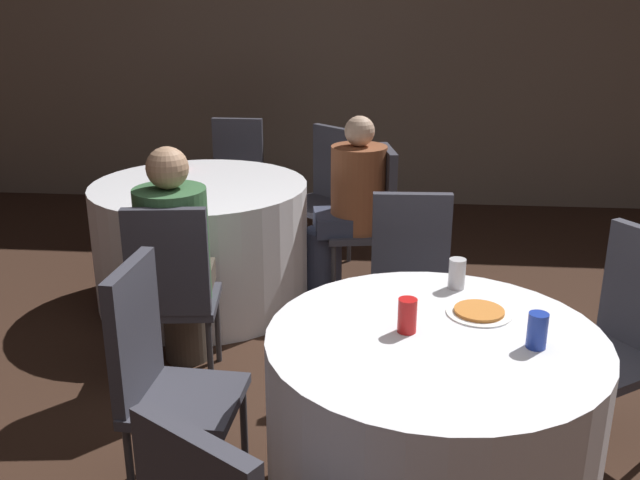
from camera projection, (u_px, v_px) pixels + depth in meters
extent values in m
cube|color=gray|center=(400.00, 46.00, 6.17)|extent=(16.00, 0.06, 2.80)
cylinder|color=silver|center=(430.00, 431.00, 2.55)|extent=(1.17, 1.17, 0.76)
cylinder|color=silver|center=(202.00, 243.00, 4.43)|extent=(1.31, 1.31, 0.76)
cube|color=#383842|center=(606.00, 360.00, 2.95)|extent=(0.56, 0.56, 0.04)
cylinder|color=#333338|center=(604.00, 438.00, 2.81)|extent=(0.03, 0.03, 0.40)
cylinder|color=#333338|center=(540.00, 398.00, 3.09)|extent=(0.03, 0.03, 0.40)
cylinder|color=#333338|center=(595.00, 378.00, 3.24)|extent=(0.03, 0.03, 0.40)
cube|color=#383842|center=(411.00, 312.00, 3.39)|extent=(0.42, 0.42, 0.04)
cube|color=#383842|center=(411.00, 244.00, 3.47)|extent=(0.38, 0.07, 0.51)
cylinder|color=#333338|center=(449.00, 372.00, 3.30)|extent=(0.03, 0.03, 0.40)
cylinder|color=#333338|center=(375.00, 370.00, 3.31)|extent=(0.03, 0.03, 0.40)
cylinder|color=#333338|center=(440.00, 338.00, 3.62)|extent=(0.03, 0.03, 0.40)
cylinder|color=#333338|center=(373.00, 336.00, 3.63)|extent=(0.03, 0.03, 0.40)
cube|color=#383842|center=(186.00, 400.00, 2.66)|extent=(0.42, 0.42, 0.04)
cube|color=#383842|center=(134.00, 331.00, 2.59)|extent=(0.07, 0.38, 0.51)
cylinder|color=#333338|center=(244.00, 429.00, 2.87)|extent=(0.03, 0.03, 0.40)
cylinder|color=#333338|center=(163.00, 421.00, 2.92)|extent=(0.03, 0.03, 0.40)
cylinder|color=#333338|center=(131.00, 474.00, 2.60)|extent=(0.03, 0.03, 0.40)
cube|color=#383842|center=(358.00, 232.00, 4.49)|extent=(0.46, 0.46, 0.04)
cube|color=#383842|center=(387.00, 189.00, 4.42)|extent=(0.12, 0.38, 0.51)
cylinder|color=#333338|center=(333.00, 276.00, 4.39)|extent=(0.03, 0.03, 0.40)
cylinder|color=#333338|center=(328.00, 256.00, 4.71)|extent=(0.03, 0.03, 0.40)
cylinder|color=#333338|center=(388.00, 274.00, 4.42)|extent=(0.03, 0.03, 0.40)
cylinder|color=#333338|center=(379.00, 255.00, 4.74)|extent=(0.03, 0.03, 0.40)
cube|color=#383842|center=(316.00, 205.00, 5.05)|extent=(0.56, 0.56, 0.04)
cube|color=#383842|center=(334.00, 163.00, 5.08)|extent=(0.32, 0.29, 0.51)
cylinder|color=#333338|center=(315.00, 246.00, 4.90)|extent=(0.03, 0.03, 0.40)
cylinder|color=#333338|center=(282.00, 234.00, 5.13)|extent=(0.03, 0.03, 0.40)
cylinder|color=#333338|center=(349.00, 235.00, 5.12)|extent=(0.03, 0.03, 0.40)
cylinder|color=#333338|center=(317.00, 224.00, 5.35)|extent=(0.03, 0.03, 0.40)
cube|color=#383842|center=(177.00, 302.00, 3.50)|extent=(0.45, 0.45, 0.04)
cube|color=#383842|center=(167.00, 263.00, 3.23)|extent=(0.38, 0.10, 0.51)
cylinder|color=#333338|center=(152.00, 327.00, 3.73)|extent=(0.03, 0.03, 0.40)
cylinder|color=#333338|center=(218.00, 326.00, 3.74)|extent=(0.03, 0.03, 0.40)
cylinder|color=#333338|center=(139.00, 359.00, 3.41)|extent=(0.03, 0.03, 0.40)
cylinder|color=#333338|center=(210.00, 358.00, 3.42)|extent=(0.03, 0.03, 0.40)
cube|color=#383842|center=(235.00, 194.00, 5.33)|extent=(0.40, 0.40, 0.04)
cube|color=#383842|center=(238.00, 152.00, 5.41)|extent=(0.38, 0.05, 0.51)
cylinder|color=#333338|center=(254.00, 230.00, 5.23)|extent=(0.03, 0.03, 0.40)
cylinder|color=#333338|center=(208.00, 228.00, 5.26)|extent=(0.03, 0.03, 0.40)
cylinder|color=#333338|center=(262.00, 216.00, 5.55)|extent=(0.03, 0.03, 0.40)
cylinder|color=#333338|center=(219.00, 215.00, 5.58)|extent=(0.03, 0.03, 0.40)
cylinder|color=#4C4238|center=(186.00, 319.00, 3.77)|extent=(0.24, 0.24, 0.44)
cube|color=#4C4238|center=(180.00, 280.00, 3.58)|extent=(0.37, 0.36, 0.12)
cylinder|color=#38663D|center=(173.00, 245.00, 3.40)|extent=(0.35, 0.35, 0.56)
sphere|color=tan|center=(167.00, 168.00, 3.27)|extent=(0.20, 0.20, 0.20)
cylinder|color=#33384C|center=(323.00, 263.00, 4.54)|extent=(0.24, 0.24, 0.44)
cube|color=#33384C|center=(341.00, 222.00, 4.46)|extent=(0.37, 0.38, 0.12)
cylinder|color=brown|center=(359.00, 189.00, 4.40)|extent=(0.34, 0.34, 0.53)
sphere|color=#DBB293|center=(360.00, 131.00, 4.28)|extent=(0.18, 0.18, 0.18)
cylinder|color=white|center=(479.00, 313.00, 2.59)|extent=(0.24, 0.24, 0.01)
cylinder|color=orange|center=(479.00, 311.00, 2.59)|extent=(0.18, 0.18, 0.01)
cylinder|color=red|center=(407.00, 315.00, 2.44)|extent=(0.07, 0.07, 0.12)
cylinder|color=#1E38A5|center=(537.00, 331.00, 2.33)|extent=(0.07, 0.07, 0.12)
cylinder|color=silver|center=(457.00, 274.00, 2.79)|extent=(0.07, 0.07, 0.12)
cylinder|color=red|center=(178.00, 163.00, 4.62)|extent=(0.08, 0.08, 0.09)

